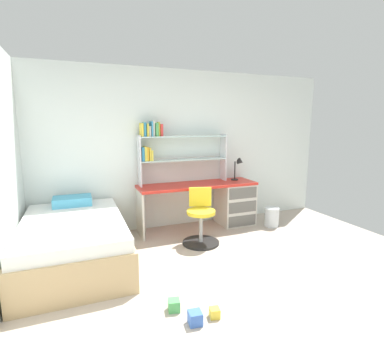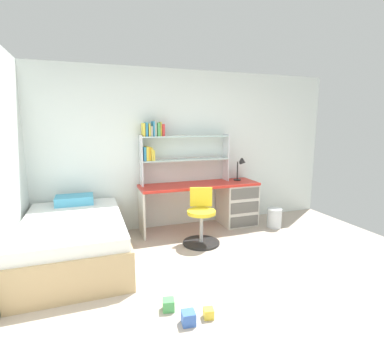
{
  "view_description": "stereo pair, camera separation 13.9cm",
  "coord_description": "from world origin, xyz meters",
  "px_view_note": "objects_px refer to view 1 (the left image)",
  "views": [
    {
      "loc": [
        -1.54,
        -2.08,
        1.68
      ],
      "look_at": [
        -0.13,
        1.49,
        0.99
      ],
      "focal_mm": 27.78,
      "sensor_mm": 36.0,
      "label": 1
    },
    {
      "loc": [
        -1.41,
        -2.13,
        1.68
      ],
      "look_at": [
        -0.13,
        1.49,
        0.99
      ],
      "focal_mm": 27.78,
      "sensor_mm": 36.0,
      "label": 2
    }
  ],
  "objects_px": {
    "desk": "(226,201)",
    "desk_lamp": "(239,165)",
    "swivel_chair": "(201,222)",
    "toy_block_blue_1": "(195,318)",
    "bed_platform": "(74,242)",
    "toy_block_yellow_0": "(215,313)",
    "waste_bin": "(272,217)",
    "toy_block_green_2": "(174,305)",
    "bookshelf_hutch": "(170,147)"
  },
  "relations": [
    {
      "from": "swivel_chair",
      "to": "waste_bin",
      "type": "relative_size",
      "value": 2.51
    },
    {
      "from": "desk",
      "to": "bookshelf_hutch",
      "type": "distance_m",
      "value": 1.3
    },
    {
      "from": "bed_platform",
      "to": "waste_bin",
      "type": "relative_size",
      "value": 5.89
    },
    {
      "from": "desk",
      "to": "desk_lamp",
      "type": "relative_size",
      "value": 4.98
    },
    {
      "from": "waste_bin",
      "to": "toy_block_yellow_0",
      "type": "xyz_separation_m",
      "value": [
        -1.91,
        -1.79,
        -0.11
      ]
    },
    {
      "from": "waste_bin",
      "to": "toy_block_green_2",
      "type": "relative_size",
      "value": 2.97
    },
    {
      "from": "bookshelf_hutch",
      "to": "swivel_chair",
      "type": "height_order",
      "value": "bookshelf_hutch"
    },
    {
      "from": "bookshelf_hutch",
      "to": "toy_block_blue_1",
      "type": "xyz_separation_m",
      "value": [
        -0.52,
        -2.33,
        -1.27
      ]
    },
    {
      "from": "bed_platform",
      "to": "toy_block_yellow_0",
      "type": "height_order",
      "value": "bed_platform"
    },
    {
      "from": "bookshelf_hutch",
      "to": "bed_platform",
      "type": "xyz_separation_m",
      "value": [
        -1.46,
        -0.78,
        -1.04
      ]
    },
    {
      "from": "toy_block_blue_1",
      "to": "bed_platform",
      "type": "bearing_deg",
      "value": 121.14
    },
    {
      "from": "desk_lamp",
      "to": "desk",
      "type": "bearing_deg",
      "value": -173.98
    },
    {
      "from": "toy_block_yellow_0",
      "to": "bookshelf_hutch",
      "type": "bearing_deg",
      "value": 81.96
    },
    {
      "from": "waste_bin",
      "to": "toy_block_green_2",
      "type": "xyz_separation_m",
      "value": [
        -2.21,
        -1.57,
        -0.1
      ]
    },
    {
      "from": "desk_lamp",
      "to": "toy_block_yellow_0",
      "type": "relative_size",
      "value": 4.46
    },
    {
      "from": "swivel_chair",
      "to": "toy_block_green_2",
      "type": "bearing_deg",
      "value": -121.94
    },
    {
      "from": "desk",
      "to": "toy_block_blue_1",
      "type": "relative_size",
      "value": 16.97
    },
    {
      "from": "swivel_chair",
      "to": "toy_block_blue_1",
      "type": "distance_m",
      "value": 1.77
    },
    {
      "from": "bookshelf_hutch",
      "to": "desk_lamp",
      "type": "distance_m",
      "value": 1.23
    },
    {
      "from": "bookshelf_hutch",
      "to": "waste_bin",
      "type": "bearing_deg",
      "value": -18.3
    },
    {
      "from": "swivel_chair",
      "to": "bed_platform",
      "type": "bearing_deg",
      "value": -178.54
    },
    {
      "from": "waste_bin",
      "to": "bed_platform",
      "type": "bearing_deg",
      "value": -175.11
    },
    {
      "from": "bookshelf_hutch",
      "to": "toy_block_blue_1",
      "type": "bearing_deg",
      "value": -102.54
    },
    {
      "from": "waste_bin",
      "to": "toy_block_blue_1",
      "type": "height_order",
      "value": "waste_bin"
    },
    {
      "from": "toy_block_yellow_0",
      "to": "toy_block_blue_1",
      "type": "relative_size",
      "value": 0.76
    },
    {
      "from": "toy_block_blue_1",
      "to": "swivel_chair",
      "type": "bearing_deg",
      "value": 65.31
    },
    {
      "from": "desk_lamp",
      "to": "bed_platform",
      "type": "height_order",
      "value": "desk_lamp"
    },
    {
      "from": "toy_block_green_2",
      "to": "toy_block_blue_1",
      "type": "bearing_deg",
      "value": -65.51
    },
    {
      "from": "bookshelf_hutch",
      "to": "swivel_chair",
      "type": "xyz_separation_m",
      "value": [
        0.21,
        -0.74,
        -1.02
      ]
    },
    {
      "from": "desk",
      "to": "toy_block_green_2",
      "type": "height_order",
      "value": "desk"
    },
    {
      "from": "waste_bin",
      "to": "toy_block_green_2",
      "type": "height_order",
      "value": "waste_bin"
    },
    {
      "from": "desk",
      "to": "bed_platform",
      "type": "height_order",
      "value": "desk"
    },
    {
      "from": "desk_lamp",
      "to": "waste_bin",
      "type": "height_order",
      "value": "desk_lamp"
    },
    {
      "from": "toy_block_green_2",
      "to": "swivel_chair",
      "type": "bearing_deg",
      "value": 58.06
    },
    {
      "from": "desk_lamp",
      "to": "bed_platform",
      "type": "xyz_separation_m",
      "value": [
        -2.63,
        -0.66,
        -0.71
      ]
    },
    {
      "from": "bed_platform",
      "to": "toy_block_green_2",
      "type": "height_order",
      "value": "bed_platform"
    },
    {
      "from": "desk_lamp",
      "to": "toy_block_yellow_0",
      "type": "height_order",
      "value": "desk_lamp"
    },
    {
      "from": "toy_block_yellow_0",
      "to": "toy_block_green_2",
      "type": "height_order",
      "value": "toy_block_green_2"
    },
    {
      "from": "toy_block_green_2",
      "to": "desk",
      "type": "bearing_deg",
      "value": 51.45
    },
    {
      "from": "desk",
      "to": "bookshelf_hutch",
      "type": "relative_size",
      "value": 1.32
    },
    {
      "from": "bed_platform",
      "to": "toy_block_blue_1",
      "type": "xyz_separation_m",
      "value": [
        0.94,
        -1.55,
        -0.23
      ]
    },
    {
      "from": "bed_platform",
      "to": "toy_block_blue_1",
      "type": "bearing_deg",
      "value": -58.86
    },
    {
      "from": "bookshelf_hutch",
      "to": "toy_block_blue_1",
      "type": "distance_m",
      "value": 2.71
    },
    {
      "from": "desk_lamp",
      "to": "waste_bin",
      "type": "relative_size",
      "value": 1.23
    },
    {
      "from": "swivel_chair",
      "to": "toy_block_blue_1",
      "type": "relative_size",
      "value": 6.92
    },
    {
      "from": "bookshelf_hutch",
      "to": "toy_block_green_2",
      "type": "xyz_separation_m",
      "value": [
        -0.63,
        -2.09,
        -1.27
      ]
    },
    {
      "from": "toy_block_yellow_0",
      "to": "toy_block_green_2",
      "type": "bearing_deg",
      "value": 143.61
    },
    {
      "from": "bed_platform",
      "to": "desk_lamp",
      "type": "bearing_deg",
      "value": 14.01
    },
    {
      "from": "desk_lamp",
      "to": "toy_block_green_2",
      "type": "distance_m",
      "value": 2.83
    },
    {
      "from": "desk",
      "to": "toy_block_yellow_0",
      "type": "distance_m",
      "value": 2.52
    }
  ]
}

